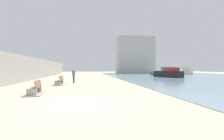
# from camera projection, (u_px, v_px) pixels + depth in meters

# --- Properties ---
(ground_plane) EXTENTS (120.00, 120.00, 0.00)m
(ground_plane) POSITION_uv_depth(u_px,v_px,m) (81.00, 80.00, 26.24)
(ground_plane) COLOR #C6B793
(seawall) EXTENTS (0.80, 64.00, 3.39)m
(seawall) POSITION_uv_depth(u_px,v_px,m) (30.00, 69.00, 25.06)
(seawall) COLOR #9E9E99
(seawall) RESTS_ON ground
(water_bay) EXTENTS (36.00, 68.00, 0.04)m
(water_bay) POSITION_uv_depth(u_px,v_px,m) (219.00, 78.00, 29.97)
(water_bay) COLOR #7A99A8
(water_bay) RESTS_ON ground
(bench_near) EXTENTS (1.21, 2.15, 0.98)m
(bench_near) POSITION_uv_depth(u_px,v_px,m) (35.00, 91.00, 11.37)
(bench_near) COLOR #9E9E99
(bench_near) RESTS_ON ground
(bench_far) EXTENTS (1.25, 2.17, 0.98)m
(bench_far) POSITION_uv_depth(u_px,v_px,m) (59.00, 83.00, 17.90)
(bench_far) COLOR #9E9E99
(bench_far) RESTS_ON ground
(person_walking) EXTENTS (0.33, 0.46, 1.74)m
(person_walking) POSITION_uv_depth(u_px,v_px,m) (74.00, 75.00, 20.24)
(person_walking) COLOR navy
(person_walking) RESTS_ON ground
(boat_distant) EXTENTS (3.64, 6.41, 1.87)m
(boat_distant) POSITION_uv_depth(u_px,v_px,m) (168.00, 73.00, 32.65)
(boat_distant) COLOR black
(boat_distant) RESTS_ON water_bay
(boat_outer) EXTENTS (5.50, 6.99, 2.01)m
(boat_outer) POSITION_uv_depth(u_px,v_px,m) (165.00, 72.00, 41.91)
(boat_outer) COLOR #337060
(boat_outer) RESTS_ON water_bay
(boat_mid_bay) EXTENTS (3.26, 6.50, 2.04)m
(boat_mid_bay) POSITION_uv_depth(u_px,v_px,m) (186.00, 72.00, 48.50)
(boat_mid_bay) COLOR beige
(boat_mid_bay) RESTS_ON water_bay
(harbor_building) EXTENTS (12.00, 6.00, 12.11)m
(harbor_building) POSITION_uv_depth(u_px,v_px,m) (135.00, 55.00, 56.47)
(harbor_building) COLOR #ADAAA3
(harbor_building) RESTS_ON ground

